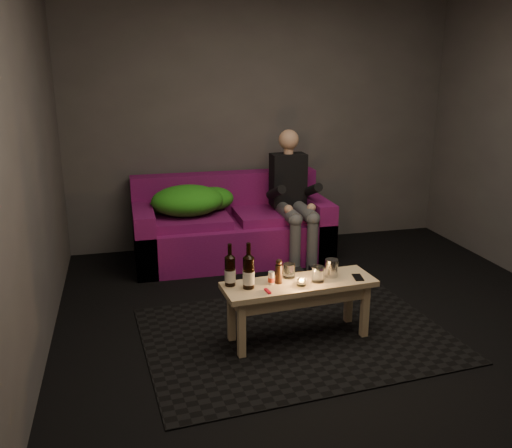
% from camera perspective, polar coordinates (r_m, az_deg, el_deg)
% --- Properties ---
extents(floor, '(4.50, 4.50, 0.00)m').
position_cam_1_polar(floor, '(3.96, 9.17, -11.64)').
color(floor, black).
rests_on(floor, ground).
extents(room, '(4.50, 4.50, 4.50)m').
position_cam_1_polar(room, '(3.94, 7.56, 13.29)').
color(room, silver).
rests_on(room, ground).
extents(rug, '(2.21, 1.68, 0.01)m').
position_cam_1_polar(rug, '(3.94, 4.20, -11.54)').
color(rug, black).
rests_on(rug, floor).
extents(sofa, '(1.87, 0.84, 0.81)m').
position_cam_1_polar(sofa, '(5.34, -2.65, -0.54)').
color(sofa, '#700F59').
rests_on(sofa, floor).
extents(green_blanket, '(0.82, 0.56, 0.28)m').
position_cam_1_polar(green_blanket, '(5.19, -6.81, 2.47)').
color(green_blanket, '#35981B').
rests_on(green_blanket, sofa).
extents(person, '(0.34, 0.78, 1.25)m').
position_cam_1_polar(person, '(5.25, 3.87, 3.16)').
color(person, black).
rests_on(person, sofa).
extents(coffee_table, '(1.07, 0.41, 0.43)m').
position_cam_1_polar(coffee_table, '(3.75, 4.55, -7.16)').
color(coffee_table, tan).
rests_on(coffee_table, rug).
extents(beer_bottle_a, '(0.07, 0.07, 0.29)m').
position_cam_1_polar(beer_bottle_a, '(3.61, -2.75, -4.88)').
color(beer_bottle_a, black).
rests_on(beer_bottle_a, coffee_table).
extents(beer_bottle_b, '(0.08, 0.08, 0.31)m').
position_cam_1_polar(beer_bottle_b, '(3.56, -0.79, -5.03)').
color(beer_bottle_b, black).
rests_on(beer_bottle_b, coffee_table).
extents(salt_shaker, '(0.05, 0.05, 0.09)m').
position_cam_1_polar(salt_shaker, '(3.65, 1.62, -5.69)').
color(salt_shaker, silver).
rests_on(salt_shaker, coffee_table).
extents(pepper_mill, '(0.06, 0.06, 0.13)m').
position_cam_1_polar(pepper_mill, '(3.66, 2.41, -5.29)').
color(pepper_mill, black).
rests_on(pepper_mill, coffee_table).
extents(tumbler_back, '(0.09, 0.09, 0.10)m').
position_cam_1_polar(tumbler_back, '(3.77, 3.49, -4.92)').
color(tumbler_back, white).
rests_on(tumbler_back, coffee_table).
extents(tealight, '(0.06, 0.06, 0.05)m').
position_cam_1_polar(tealight, '(3.65, 4.80, -6.12)').
color(tealight, white).
rests_on(tealight, coffee_table).
extents(tumbler_front, '(0.11, 0.11, 0.11)m').
position_cam_1_polar(tumbler_front, '(3.71, 6.55, -5.26)').
color(tumbler_front, white).
rests_on(tumbler_front, coffee_table).
extents(steel_cup, '(0.11, 0.11, 0.12)m').
position_cam_1_polar(steel_cup, '(3.81, 7.95, -4.60)').
color(steel_cup, '#A8AAAF').
rests_on(steel_cup, coffee_table).
extents(smartphone, '(0.08, 0.13, 0.01)m').
position_cam_1_polar(smartphone, '(3.83, 10.67, -5.54)').
color(smartphone, black).
rests_on(smartphone, coffee_table).
extents(red_lighter, '(0.03, 0.08, 0.01)m').
position_cam_1_polar(red_lighter, '(3.54, 1.23, -7.07)').
color(red_lighter, '#B30B21').
rests_on(red_lighter, coffee_table).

